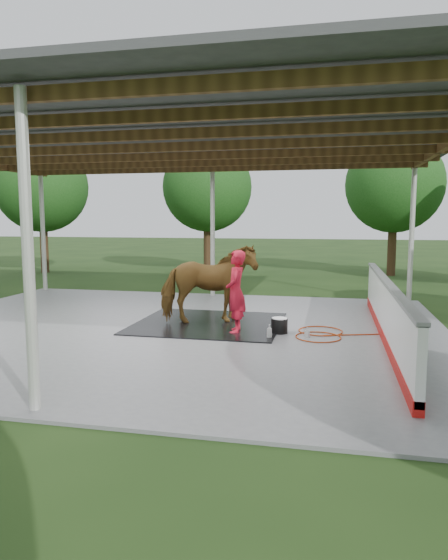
% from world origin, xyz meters
% --- Properties ---
extents(ground, '(100.00, 100.00, 0.00)m').
position_xyz_m(ground, '(0.00, 0.00, 0.00)').
color(ground, '#1E3814').
extents(concrete_slab, '(12.00, 10.00, 0.05)m').
position_xyz_m(concrete_slab, '(0.00, 0.00, 0.03)').
color(concrete_slab, slate).
rests_on(concrete_slab, ground).
extents(pavilion_structure, '(12.60, 10.60, 4.05)m').
position_xyz_m(pavilion_structure, '(0.00, -0.00, 3.97)').
color(pavilion_structure, beige).
rests_on(pavilion_structure, ground).
extents(dasher_board, '(0.16, 8.00, 1.15)m').
position_xyz_m(dasher_board, '(4.60, 0.00, 0.59)').
color(dasher_board, '#AD110E').
rests_on(dasher_board, concrete_slab).
extents(tree_belt, '(28.00, 28.00, 5.80)m').
position_xyz_m(tree_belt, '(0.30, 0.90, 3.79)').
color(tree_belt, '#382314').
rests_on(tree_belt, ground).
extents(rubber_mat, '(3.21, 3.01, 0.02)m').
position_xyz_m(rubber_mat, '(0.88, 0.65, 0.06)').
color(rubber_mat, black).
rests_on(rubber_mat, concrete_slab).
extents(horse, '(2.28, 1.68, 1.75)m').
position_xyz_m(horse, '(0.88, 0.65, 0.95)').
color(horse, brown).
rests_on(horse, rubber_mat).
extents(handler, '(0.49, 0.67, 1.70)m').
position_xyz_m(handler, '(1.63, -0.06, 0.90)').
color(handler, red).
rests_on(handler, concrete_slab).
extents(wash_bucket, '(0.34, 0.34, 0.32)m').
position_xyz_m(wash_bucket, '(2.52, 0.08, 0.21)').
color(wash_bucket, black).
rests_on(wash_bucket, concrete_slab).
extents(soap_bottle_a, '(0.11, 0.11, 0.28)m').
position_xyz_m(soap_bottle_a, '(2.38, -0.43, 0.19)').
color(soap_bottle_a, silver).
rests_on(soap_bottle_a, concrete_slab).
extents(soap_bottle_b, '(0.11, 0.11, 0.19)m').
position_xyz_m(soap_bottle_b, '(3.10, -0.17, 0.15)').
color(soap_bottle_b, '#338CD8').
rests_on(soap_bottle_b, concrete_slab).
extents(hose_coil, '(1.82, 1.47, 0.02)m').
position_xyz_m(hose_coil, '(3.35, 0.12, 0.06)').
color(hose_coil, '#AA370C').
rests_on(hose_coil, concrete_slab).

